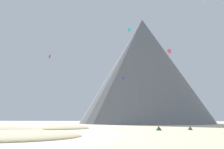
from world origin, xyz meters
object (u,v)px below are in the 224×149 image
kite_indigo_mid (123,78)px  kite_magenta_mid (130,52)px  kite_rainbow_high (169,51)px  kite_red_high (50,57)px  rock_massif (144,73)px  bush_far_right (190,128)px  bush_ridge_crest (19,129)px  kite_cyan_high (129,30)px  bush_far_left (17,131)px  bush_near_right (27,129)px  bush_low_patch (159,128)px

kite_indigo_mid → kite_magenta_mid: size_ratio=1.05×
kite_rainbow_high → kite_red_high: size_ratio=3.14×
kite_magenta_mid → rock_massif: bearing=31.9°
rock_massif → kite_red_high: (-37.93, -48.00, -2.80)m
bush_far_right → kite_indigo_mid: (-17.63, 39.50, 19.32)m
bush_ridge_crest → kite_cyan_high: bearing=40.6°
rock_massif → kite_cyan_high: rock_massif is taller
bush_far_left → bush_near_right: bush_far_left is taller
bush_near_right → bush_ridge_crest: bush_ridge_crest is taller
bush_far_right → bush_far_left: size_ratio=0.95×
bush_far_right → rock_massif: rock_massif is taller
bush_ridge_crest → kite_indigo_mid: 57.03m
bush_ridge_crest → kite_indigo_mid: (18.41, 50.43, 19.25)m
bush_far_right → rock_massif: (-7.27, 72.49, 28.49)m
bush_far_left → bush_ridge_crest: 3.87m
bush_low_patch → bush_near_right: 29.01m
bush_far_right → kite_rainbow_high: kite_rainbow_high is taller
rock_massif → kite_rainbow_high: size_ratio=22.44×
bush_far_right → kite_cyan_high: kite_cyan_high is taller
bush_far_left → kite_rainbow_high: 68.69m
bush_ridge_crest → kite_red_high: size_ratio=1.71×
bush_ridge_crest → kite_cyan_high: (22.05, 18.91, 28.21)m
bush_far_right → kite_magenta_mid: 35.40m
bush_near_right → rock_massif: 89.51m
bush_far_left → kite_indigo_mid: (16.75, 53.93, 19.34)m
kite_magenta_mid → kite_red_high: 31.29m
kite_indigo_mid → kite_cyan_high: 32.97m
kite_red_high → kite_cyan_high: bearing=131.9°
kite_indigo_mid → kite_cyan_high: kite_cyan_high is taller
bush_low_patch → rock_massif: size_ratio=0.02×
bush_far_right → bush_near_right: 36.78m
bush_low_patch → kite_indigo_mid: kite_indigo_mid is taller
kite_indigo_mid → kite_red_high: bearing=-120.4°
kite_red_high → bush_near_right: bearing=85.8°
rock_massif → kite_magenta_mid: bearing=-97.6°
kite_indigo_mid → bush_ridge_crest: bearing=-79.0°
rock_massif → bush_low_patch: bearing=-90.1°
bush_far_left → kite_red_high: (-10.82, 38.92, 25.72)m
bush_far_left → kite_cyan_high: (20.40, 22.41, 28.30)m
bush_far_left → rock_massif: rock_massif is taller
kite_red_high → bush_low_patch: bearing=124.2°
rock_massif → kite_rainbow_high: rock_massif is taller
kite_rainbow_high → bush_far_left: bearing=165.0°
kite_magenta_mid → kite_red_high: kite_red_high is taller
kite_magenta_mid → bush_far_right: bearing=-105.9°
bush_far_left → kite_magenta_mid: (20.21, 34.95, 25.15)m
bush_low_patch → kite_indigo_mid: (-10.21, 42.03, 19.31)m
rock_massif → kite_magenta_mid: rock_massif is taller
bush_ridge_crest → bush_far_left: bearing=-64.7°
bush_ridge_crest → kite_magenta_mid: bearing=55.2°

